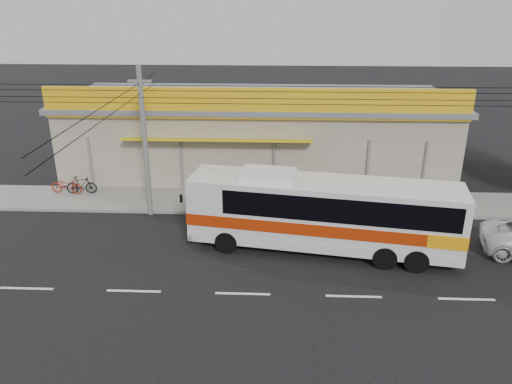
% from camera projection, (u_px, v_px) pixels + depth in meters
% --- Properties ---
extents(ground, '(120.00, 120.00, 0.00)m').
position_uv_depth(ground, '(247.00, 260.00, 20.40)').
color(ground, black).
rests_on(ground, ground).
extents(sidewalk, '(30.00, 3.20, 0.15)m').
position_uv_depth(sidewalk, '(254.00, 201.00, 25.94)').
color(sidewalk, gray).
rests_on(sidewalk, ground).
extents(lane_markings, '(50.00, 0.12, 0.01)m').
position_uv_depth(lane_markings, '(243.00, 294.00, 18.08)').
color(lane_markings, silver).
rests_on(lane_markings, ground).
extents(storefront_building, '(22.60, 9.20, 5.70)m').
position_uv_depth(storefront_building, '(258.00, 132.00, 30.26)').
color(storefront_building, gray).
rests_on(storefront_building, ground).
extents(coach_bus, '(11.32, 4.14, 3.41)m').
position_uv_depth(coach_bus, '(327.00, 211.00, 20.49)').
color(coach_bus, silver).
rests_on(coach_bus, ground).
extents(motorbike_red, '(1.82, 0.82, 0.92)m').
position_uv_depth(motorbike_red, '(66.00, 185.00, 26.65)').
color(motorbike_red, maroon).
rests_on(motorbike_red, sidewalk).
extents(motorbike_dark, '(1.65, 0.63, 0.96)m').
position_uv_depth(motorbike_dark, '(82.00, 185.00, 26.61)').
color(motorbike_dark, black).
rests_on(motorbike_dark, sidewalk).
extents(utility_pole, '(34.00, 14.00, 7.23)m').
position_uv_depth(utility_pole, '(141.00, 93.00, 22.45)').
color(utility_pole, '#60615E').
rests_on(utility_pole, ground).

